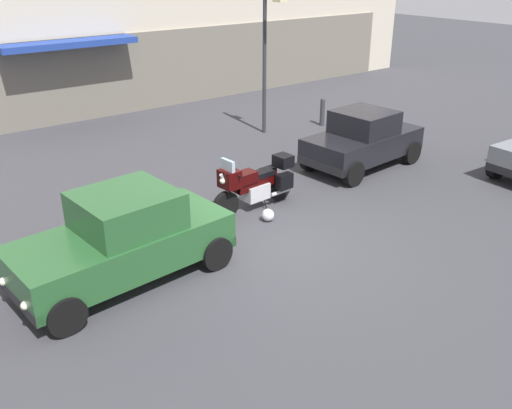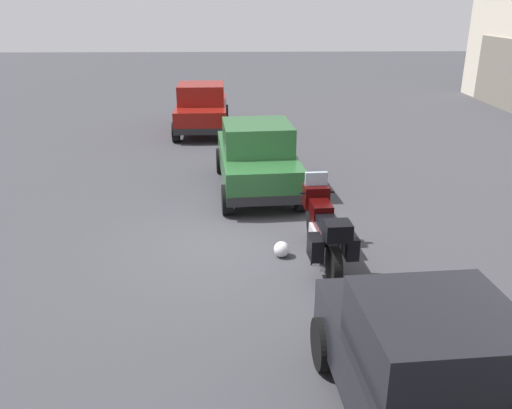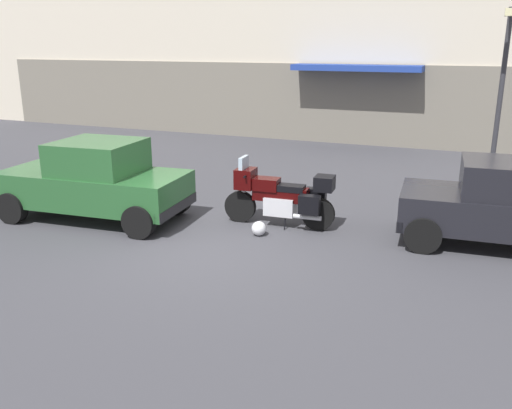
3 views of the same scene
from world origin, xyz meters
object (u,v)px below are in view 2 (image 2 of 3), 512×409
object	(u,v)px
car_hatchback_near	(202,108)
car_wagon_end	(257,157)
motorcycle	(324,228)
car_compact_side	(430,379)
helmet	(282,249)

from	to	relation	value
car_hatchback_near	car_wagon_end	distance (m)	6.32
motorcycle	car_compact_side	size ratio (longest dim) A/B	0.64
car_hatchback_near	car_compact_side	bearing A→B (deg)	-168.51
helmet	motorcycle	bearing A→B (deg)	75.17
motorcycle	helmet	distance (m)	0.87
car_wagon_end	helmet	bearing A→B (deg)	-179.29
car_compact_side	helmet	bearing A→B (deg)	-169.00
helmet	car_hatchback_near	distance (m)	9.81
helmet	car_compact_side	xyz separation A→B (m)	(4.16, 1.11, 0.63)
helmet	car_wagon_end	world-z (taller)	car_wagon_end
motorcycle	car_wagon_end	world-z (taller)	car_wagon_end
car_hatchback_near	car_wagon_end	size ratio (longest dim) A/B	0.98
motorcycle	helmet	world-z (taller)	motorcycle
car_hatchback_near	car_compact_side	world-z (taller)	car_hatchback_near
motorcycle	car_wagon_end	size ratio (longest dim) A/B	0.57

